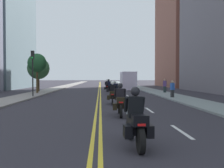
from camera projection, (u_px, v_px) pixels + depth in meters
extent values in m
plane|color=#2D2A33|center=(100.00, 88.00, 48.93)|extent=(264.00, 264.00, 0.00)
cube|color=gray|center=(61.00, 87.00, 48.60)|extent=(2.67, 144.00, 0.12)
cube|color=gray|center=(138.00, 87.00, 49.26)|extent=(2.67, 144.00, 0.12)
cube|color=yellow|center=(99.00, 88.00, 48.93)|extent=(0.12, 132.00, 0.01)
cube|color=yellow|center=(100.00, 88.00, 48.94)|extent=(0.12, 132.00, 0.01)
cube|color=silver|center=(181.00, 131.00, 9.12)|extent=(0.14, 2.40, 0.01)
cube|color=silver|center=(149.00, 110.00, 15.11)|extent=(0.14, 2.40, 0.01)
cube|color=silver|center=(135.00, 101.00, 21.10)|extent=(0.14, 2.40, 0.01)
cube|color=silver|center=(128.00, 96.00, 27.09)|extent=(0.14, 2.40, 0.01)
cube|color=silver|center=(123.00, 92.00, 33.09)|extent=(0.14, 2.40, 0.01)
cube|color=silver|center=(119.00, 90.00, 39.08)|extent=(0.14, 2.40, 0.01)
cube|color=silver|center=(117.00, 88.00, 45.07)|extent=(0.14, 2.40, 0.01)
cube|color=silver|center=(115.00, 87.00, 51.06)|extent=(0.14, 2.40, 0.01)
cube|color=silver|center=(113.00, 86.00, 57.05)|extent=(0.14, 2.40, 0.01)
cube|color=slate|center=(3.00, 14.00, 44.96)|extent=(7.07, 17.42, 25.96)
cube|color=brown|center=(179.00, 17.00, 53.52)|extent=(6.22, 17.33, 28.94)
cube|color=#2D3847|center=(193.00, 52.00, 53.84)|extent=(0.04, 14.56, 0.90)
cylinder|color=black|center=(130.00, 128.00, 8.01)|extent=(0.17, 0.67, 0.66)
cylinder|color=black|center=(141.00, 141.00, 6.44)|extent=(0.17, 0.67, 0.66)
cube|color=silver|center=(130.00, 117.00, 8.00)|extent=(0.16, 0.33, 0.04)
cube|color=black|center=(135.00, 124.00, 7.22)|extent=(0.38, 1.21, 0.40)
cube|color=black|center=(140.00, 120.00, 6.51)|extent=(0.42, 0.38, 0.28)
cube|color=red|center=(142.00, 125.00, 6.32)|extent=(0.20, 0.04, 0.06)
cube|color=black|center=(128.00, 131.00, 6.72)|extent=(0.22, 0.45, 0.32)
cube|color=black|center=(149.00, 131.00, 6.78)|extent=(0.22, 0.45, 0.32)
cube|color=#B2C1CC|center=(132.00, 108.00, 7.71)|extent=(0.37, 0.14, 0.36)
cube|color=black|center=(135.00, 107.00, 7.15)|extent=(0.41, 0.28, 0.58)
cylinder|color=black|center=(126.00, 105.00, 7.28)|extent=(0.11, 0.29, 0.45)
cylinder|color=black|center=(143.00, 104.00, 7.32)|extent=(0.11, 0.29, 0.45)
sphere|color=black|center=(135.00, 91.00, 7.17)|extent=(0.26, 0.26, 0.26)
cylinder|color=black|center=(119.00, 107.00, 13.69)|extent=(0.13, 0.67, 0.67)
cylinder|color=black|center=(121.00, 111.00, 12.11)|extent=(0.13, 0.67, 0.67)
cube|color=silver|center=(119.00, 100.00, 13.69)|extent=(0.15, 0.32, 0.04)
cube|color=black|center=(120.00, 103.00, 12.90)|extent=(0.35, 1.21, 0.40)
cube|color=black|center=(121.00, 100.00, 12.18)|extent=(0.41, 0.37, 0.28)
cube|color=red|center=(121.00, 102.00, 11.99)|extent=(0.20, 0.03, 0.06)
cube|color=black|center=(115.00, 106.00, 12.42)|extent=(0.21, 0.44, 0.32)
cube|color=black|center=(126.00, 106.00, 12.43)|extent=(0.21, 0.44, 0.32)
cube|color=#B2C1CC|center=(120.00, 95.00, 13.39)|extent=(0.36, 0.13, 0.36)
cube|color=black|center=(120.00, 94.00, 12.83)|extent=(0.41, 0.27, 0.55)
cylinder|color=black|center=(115.00, 93.00, 12.98)|extent=(0.11, 0.28, 0.45)
cylinder|color=black|center=(125.00, 93.00, 12.99)|extent=(0.11, 0.28, 0.45)
sphere|color=black|center=(120.00, 86.00, 12.85)|extent=(0.26, 0.26, 0.26)
cylinder|color=black|center=(112.00, 98.00, 19.49)|extent=(0.13, 0.66, 0.65)
cylinder|color=black|center=(112.00, 100.00, 17.87)|extent=(0.13, 0.66, 0.65)
cube|color=silver|center=(112.00, 94.00, 19.48)|extent=(0.16, 0.33, 0.04)
cube|color=black|center=(112.00, 96.00, 18.67)|extent=(0.38, 1.24, 0.40)
cube|color=black|center=(112.00, 93.00, 17.94)|extent=(0.42, 0.38, 0.28)
cube|color=red|center=(112.00, 94.00, 17.75)|extent=(0.20, 0.04, 0.06)
cube|color=black|center=(108.00, 97.00, 18.19)|extent=(0.22, 0.45, 0.32)
cube|color=black|center=(116.00, 97.00, 18.19)|extent=(0.22, 0.45, 0.32)
cube|color=#B2C1CC|center=(112.00, 90.00, 19.18)|extent=(0.37, 0.14, 0.36)
cube|color=black|center=(112.00, 89.00, 18.61)|extent=(0.41, 0.28, 0.58)
cylinder|color=black|center=(109.00, 88.00, 18.76)|extent=(0.11, 0.29, 0.45)
cylinder|color=black|center=(116.00, 88.00, 18.76)|extent=(0.11, 0.29, 0.45)
sphere|color=white|center=(112.00, 83.00, 18.63)|extent=(0.26, 0.26, 0.26)
cylinder|color=black|center=(115.00, 94.00, 24.93)|extent=(0.15, 0.65, 0.65)
cylinder|color=black|center=(115.00, 95.00, 23.37)|extent=(0.15, 0.65, 0.65)
cube|color=silver|center=(115.00, 90.00, 24.92)|extent=(0.16, 0.33, 0.04)
cube|color=black|center=(115.00, 91.00, 24.14)|extent=(0.38, 1.20, 0.40)
cube|color=black|center=(115.00, 89.00, 23.44)|extent=(0.42, 0.38, 0.28)
cube|color=red|center=(115.00, 90.00, 23.25)|extent=(0.20, 0.04, 0.06)
cube|color=black|center=(112.00, 93.00, 23.68)|extent=(0.22, 0.45, 0.32)
cube|color=black|center=(118.00, 93.00, 23.68)|extent=(0.22, 0.45, 0.32)
cube|color=#B2C1CC|center=(115.00, 87.00, 24.64)|extent=(0.37, 0.14, 0.36)
cube|color=black|center=(115.00, 86.00, 24.08)|extent=(0.41, 0.28, 0.54)
cylinder|color=black|center=(112.00, 86.00, 24.23)|extent=(0.11, 0.29, 0.45)
cylinder|color=black|center=(117.00, 86.00, 24.23)|extent=(0.11, 0.29, 0.45)
sphere|color=white|center=(115.00, 82.00, 24.10)|extent=(0.26, 0.26, 0.26)
cylinder|color=black|center=(110.00, 91.00, 30.07)|extent=(0.13, 0.63, 0.62)
cylinder|color=black|center=(111.00, 92.00, 28.58)|extent=(0.13, 0.63, 0.62)
cube|color=silver|center=(110.00, 88.00, 30.06)|extent=(0.15, 0.32, 0.04)
cube|color=black|center=(111.00, 89.00, 29.32)|extent=(0.35, 1.14, 0.40)
cube|color=black|center=(111.00, 87.00, 28.64)|extent=(0.41, 0.37, 0.28)
cube|color=red|center=(111.00, 88.00, 28.45)|extent=(0.20, 0.04, 0.06)
cube|color=black|center=(108.00, 90.00, 28.87)|extent=(0.21, 0.44, 0.32)
cube|color=black|center=(113.00, 90.00, 28.88)|extent=(0.21, 0.44, 0.32)
cube|color=#B2C1CC|center=(111.00, 86.00, 29.78)|extent=(0.36, 0.13, 0.36)
cube|color=black|center=(111.00, 85.00, 29.25)|extent=(0.41, 0.27, 0.59)
cylinder|color=black|center=(108.00, 84.00, 29.40)|extent=(0.11, 0.28, 0.45)
cylinder|color=black|center=(113.00, 84.00, 29.41)|extent=(0.11, 0.28, 0.45)
sphere|color=white|center=(111.00, 81.00, 29.27)|extent=(0.26, 0.26, 0.26)
cylinder|color=black|center=(107.00, 89.00, 35.59)|extent=(0.14, 0.61, 0.61)
cylinder|color=black|center=(107.00, 90.00, 34.08)|extent=(0.14, 0.61, 0.61)
cube|color=silver|center=(107.00, 87.00, 35.58)|extent=(0.14, 0.32, 0.04)
cube|color=black|center=(107.00, 87.00, 34.83)|extent=(0.33, 1.15, 0.40)
cube|color=black|center=(107.00, 86.00, 34.14)|extent=(0.40, 0.36, 0.28)
cube|color=red|center=(107.00, 87.00, 33.95)|extent=(0.20, 0.03, 0.06)
cube|color=black|center=(105.00, 88.00, 34.37)|extent=(0.20, 0.44, 0.32)
cube|color=black|center=(109.00, 88.00, 34.39)|extent=(0.20, 0.44, 0.32)
cube|color=#B2C1CC|center=(107.00, 84.00, 35.30)|extent=(0.36, 0.13, 0.36)
cube|color=black|center=(107.00, 84.00, 34.76)|extent=(0.40, 0.26, 0.60)
cylinder|color=black|center=(105.00, 83.00, 34.90)|extent=(0.10, 0.28, 0.45)
cylinder|color=black|center=(109.00, 83.00, 34.92)|extent=(0.10, 0.28, 0.45)
sphere|color=white|center=(107.00, 80.00, 34.78)|extent=(0.26, 0.26, 0.26)
cylinder|color=black|center=(109.00, 87.00, 40.98)|extent=(0.13, 0.65, 0.65)
cylinder|color=black|center=(109.00, 88.00, 39.44)|extent=(0.13, 0.65, 0.65)
cube|color=silver|center=(109.00, 85.00, 40.97)|extent=(0.15, 0.32, 0.04)
cube|color=black|center=(109.00, 86.00, 40.20)|extent=(0.36, 1.18, 0.40)
cube|color=black|center=(109.00, 85.00, 39.50)|extent=(0.41, 0.37, 0.28)
cube|color=red|center=(109.00, 85.00, 39.32)|extent=(0.20, 0.04, 0.06)
cube|color=black|center=(107.00, 87.00, 39.72)|extent=(0.21, 0.45, 0.32)
cube|color=black|center=(111.00, 87.00, 39.76)|extent=(0.21, 0.45, 0.32)
cube|color=#B2C1CC|center=(109.00, 83.00, 40.68)|extent=(0.36, 0.13, 0.36)
cube|color=black|center=(109.00, 83.00, 40.14)|extent=(0.41, 0.27, 0.58)
cylinder|color=black|center=(107.00, 82.00, 40.27)|extent=(0.11, 0.28, 0.45)
cylinder|color=black|center=(110.00, 82.00, 40.31)|extent=(0.11, 0.28, 0.45)
sphere|color=black|center=(109.00, 80.00, 40.16)|extent=(0.26, 0.26, 0.26)
cylinder|color=black|center=(108.00, 86.00, 46.70)|extent=(0.15, 0.67, 0.66)
cylinder|color=black|center=(108.00, 87.00, 45.06)|extent=(0.15, 0.67, 0.66)
cube|color=silver|center=(108.00, 84.00, 46.69)|extent=(0.15, 0.32, 0.04)
cube|color=black|center=(108.00, 85.00, 45.87)|extent=(0.36, 1.26, 0.40)
cube|color=black|center=(108.00, 84.00, 45.13)|extent=(0.41, 0.37, 0.28)
cube|color=red|center=(108.00, 84.00, 44.94)|extent=(0.20, 0.04, 0.06)
cube|color=black|center=(106.00, 85.00, 45.38)|extent=(0.21, 0.45, 0.32)
cube|color=black|center=(109.00, 85.00, 45.39)|extent=(0.21, 0.45, 0.32)
cube|color=#B2C1CC|center=(108.00, 83.00, 46.39)|extent=(0.36, 0.13, 0.36)
cube|color=black|center=(108.00, 82.00, 45.81)|extent=(0.41, 0.27, 0.58)
cylinder|color=black|center=(106.00, 82.00, 45.95)|extent=(0.11, 0.28, 0.45)
cylinder|color=black|center=(109.00, 82.00, 45.96)|extent=(0.11, 0.28, 0.45)
sphere|color=white|center=(108.00, 80.00, 45.83)|extent=(0.26, 0.26, 0.26)
cylinder|color=black|center=(33.00, 78.00, 24.71)|extent=(0.12, 0.12, 3.72)
cube|color=black|center=(33.00, 55.00, 24.65)|extent=(0.28, 0.28, 0.80)
sphere|color=green|center=(32.00, 58.00, 24.51)|extent=(0.18, 0.18, 0.18)
cube|color=#2A2A2C|center=(172.00, 94.00, 23.39)|extent=(0.34, 0.32, 0.79)
cube|color=blue|center=(172.00, 86.00, 23.37)|extent=(0.42, 0.38, 0.63)
sphere|color=tan|center=(172.00, 82.00, 23.36)|extent=(0.22, 0.22, 0.22)
cube|color=#4B3488|center=(174.00, 89.00, 23.50)|extent=(0.19, 0.17, 0.24)
cube|color=#212E2F|center=(165.00, 90.00, 30.88)|extent=(0.34, 0.31, 0.85)
cube|color=#523875|center=(165.00, 84.00, 30.86)|extent=(0.42, 0.37, 0.67)
sphere|color=tan|center=(165.00, 80.00, 30.84)|extent=(0.22, 0.22, 0.22)
cylinder|color=#483725|center=(39.00, 84.00, 33.46)|extent=(0.24, 0.24, 2.12)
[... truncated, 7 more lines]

